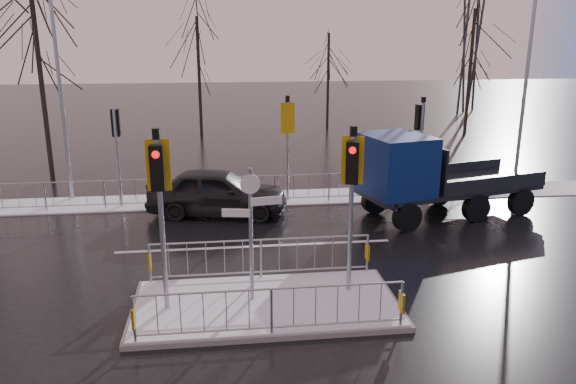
{
  "coord_description": "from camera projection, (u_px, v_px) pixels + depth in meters",
  "views": [
    {
      "loc": [
        -0.9,
        -11.51,
        6.03
      ],
      "look_at": [
        0.89,
        3.18,
        1.8
      ],
      "focal_mm": 35.0,
      "sensor_mm": 36.0,
      "label": 1
    }
  ],
  "objects": [
    {
      "name": "flatbed_truck",
      "position": [
        418.0,
        174.0,
        18.42
      ],
      "size": [
        6.6,
        3.76,
        2.89
      ],
      "color": "black",
      "rests_on": "ground"
    },
    {
      "name": "lane_markings",
      "position": [
        267.0,
        314.0,
        12.43
      ],
      "size": [
        8.0,
        11.38,
        0.01
      ],
      "color": "silver",
      "rests_on": "ground"
    },
    {
      "name": "snow_verge",
      "position": [
        247.0,
        199.0,
        20.95
      ],
      "size": [
        30.0,
        2.0,
        0.04
      ],
      "primitive_type": "cube",
      "color": "white",
      "rests_on": "ground"
    },
    {
      "name": "tree_far_a",
      "position": [
        198.0,
        54.0,
        32.18
      ],
      "size": [
        3.75,
        3.75,
        7.08
      ],
      "color": "black",
      "rests_on": "ground"
    },
    {
      "name": "tree_far_b",
      "position": [
        328.0,
        63.0,
        35.21
      ],
      "size": [
        3.25,
        3.25,
        6.14
      ],
      "color": "black",
      "rests_on": "ground"
    },
    {
      "name": "street_lamp_left",
      "position": [
        61.0,
        77.0,
        19.83
      ],
      "size": [
        1.25,
        0.18,
        8.2
      ],
      "color": "#9297A0",
      "rests_on": "ground"
    },
    {
      "name": "far_kerb_fixtures",
      "position": [
        255.0,
        176.0,
        20.22
      ],
      "size": [
        18.0,
        0.65,
        3.83
      ],
      "color": "#9297A0",
      "rests_on": "ground"
    },
    {
      "name": "traffic_island",
      "position": [
        265.0,
        292.0,
        12.65
      ],
      "size": [
        6.0,
        3.04,
        4.15
      ],
      "color": "slate",
      "rests_on": "ground"
    },
    {
      "name": "street_lamp_right",
      "position": [
        528.0,
        78.0,
        20.89
      ],
      "size": [
        1.25,
        0.18,
        8.0
      ],
      "color": "#9297A0",
      "rests_on": "ground"
    },
    {
      "name": "car_far_lane",
      "position": [
        218.0,
        192.0,
        19.04
      ],
      "size": [
        4.97,
        2.71,
        1.6
      ],
      "primitive_type": "imported",
      "rotation": [
        0.0,
        0.0,
        1.39
      ],
      "color": "black",
      "rests_on": "ground"
    },
    {
      "name": "tree_far_c",
      "position": [
        472.0,
        48.0,
        33.01
      ],
      "size": [
        4.0,
        4.0,
        7.55
      ],
      "color": "black",
      "rests_on": "ground"
    },
    {
      "name": "tree_near_b",
      "position": [
        38.0,
        55.0,
        22.33
      ],
      "size": [
        4.0,
        4.0,
        7.55
      ],
      "color": "black",
      "rests_on": "ground"
    },
    {
      "name": "ground",
      "position": [
        266.0,
        307.0,
        12.75
      ],
      "size": [
        120.0,
        120.0,
        0.0
      ],
      "primitive_type": "plane",
      "color": "black",
      "rests_on": "ground"
    }
  ]
}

